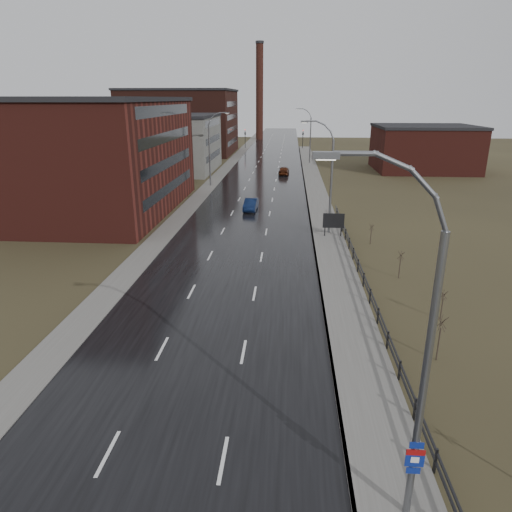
% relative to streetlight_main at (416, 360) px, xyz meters
% --- Properties ---
extents(road, '(14.00, 300.00, 0.06)m').
position_rel_streetlight_main_xyz_m(road, '(-8.47, 58.00, -6.03)').
color(road, black).
rests_on(road, ground).
extents(sidewalk_right, '(3.20, 180.00, 0.18)m').
position_rel_streetlight_main_xyz_m(sidewalk_right, '(0.13, 33.00, -5.97)').
color(sidewalk_right, '#595651').
rests_on(sidewalk_right, ground).
extents(curb_right, '(0.16, 180.00, 0.18)m').
position_rel_streetlight_main_xyz_m(curb_right, '(-1.39, 33.00, -5.97)').
color(curb_right, slate).
rests_on(curb_right, ground).
extents(sidewalk_left, '(2.40, 260.00, 0.12)m').
position_rel_streetlight_main_xyz_m(sidewalk_left, '(-16.67, 58.00, -6.00)').
color(sidewalk_left, '#595651').
rests_on(sidewalk_left, ground).
extents(warehouse_near, '(22.44, 28.56, 13.50)m').
position_rel_streetlight_main_xyz_m(warehouse_near, '(-29.46, 43.00, 0.70)').
color(warehouse_near, '#471914').
rests_on(warehouse_near, ground).
extents(warehouse_mid, '(16.32, 20.40, 10.50)m').
position_rel_streetlight_main_xyz_m(warehouse_mid, '(-26.46, 76.00, -0.80)').
color(warehouse_mid, slate).
rests_on(warehouse_mid, ground).
extents(warehouse_far, '(26.52, 24.48, 15.50)m').
position_rel_streetlight_main_xyz_m(warehouse_far, '(-31.47, 106.00, 1.70)').
color(warehouse_far, '#331611').
rests_on(warehouse_far, ground).
extents(building_right, '(18.36, 16.32, 8.50)m').
position_rel_streetlight_main_xyz_m(building_right, '(21.83, 80.00, -1.80)').
color(building_right, '#471914').
rests_on(building_right, ground).
extents(smokestack, '(2.70, 2.70, 30.70)m').
position_rel_streetlight_main_xyz_m(smokestack, '(-14.47, 148.00, 9.44)').
color(smokestack, '#331611').
rests_on(smokestack, ground).
extents(streetlight_main, '(3.91, 0.29, 12.11)m').
position_rel_streetlight_main_xyz_m(streetlight_main, '(0.00, 0.00, 0.00)').
color(streetlight_main, slate).
rests_on(streetlight_main, ground).
extents(streetlight_right_mid, '(3.36, 0.28, 11.35)m').
position_rel_streetlight_main_xyz_m(streetlight_right_mid, '(0.03, 34.00, -0.22)').
color(streetlight_right_mid, slate).
rests_on(streetlight_right_mid, ground).
extents(streetlight_left, '(3.36, 0.28, 11.35)m').
position_rel_streetlight_main_xyz_m(streetlight_left, '(-16.17, 60.00, -0.22)').
color(streetlight_left, slate).
rests_on(streetlight_left, ground).
extents(streetlight_right_far, '(3.36, 0.28, 11.35)m').
position_rel_streetlight_main_xyz_m(streetlight_right_far, '(0.03, 88.00, -0.22)').
color(streetlight_right_far, slate).
rests_on(streetlight_right_far, ground).
extents(guardrail, '(0.10, 53.05, 1.10)m').
position_rel_streetlight_main_xyz_m(guardrail, '(1.83, 16.32, -5.35)').
color(guardrail, black).
rests_on(guardrail, ground).
extents(shrub_c, '(0.61, 0.65, 2.61)m').
position_rel_streetlight_main_xyz_m(shrub_c, '(4.27, 10.04, -4.67)').
color(shrub_c, '#382D23').
rests_on(shrub_c, ground).
extents(shrub_d, '(0.48, 0.50, 1.99)m').
position_rel_streetlight_main_xyz_m(shrub_d, '(5.95, 14.93, -5.00)').
color(shrub_d, '#382D23').
rests_on(shrub_d, ground).
extents(shrub_e, '(0.52, 0.55, 2.20)m').
position_rel_streetlight_main_xyz_m(shrub_e, '(4.86, 21.92, -4.89)').
color(shrub_e, '#382D23').
rests_on(shrub_e, ground).
extents(shrub_f, '(0.47, 0.50, 1.97)m').
position_rel_streetlight_main_xyz_m(shrub_f, '(4.08, 30.69, -5.01)').
color(shrub_f, '#382D23').
rests_on(shrub_f, ground).
extents(billboard, '(2.12, 0.17, 2.53)m').
position_rel_streetlight_main_xyz_m(billboard, '(0.63, 32.56, -4.35)').
color(billboard, black).
rests_on(billboard, ground).
extents(traffic_light_left, '(0.58, 2.73, 5.30)m').
position_rel_streetlight_main_xyz_m(traffic_light_left, '(-16.47, 118.00, -1.46)').
color(traffic_light_left, black).
rests_on(traffic_light_left, ground).
extents(traffic_light_right, '(0.58, 2.73, 5.30)m').
position_rel_streetlight_main_xyz_m(traffic_light_right, '(-0.47, 118.00, -1.46)').
color(traffic_light_right, black).
rests_on(traffic_light_right, ground).
extents(car_near, '(1.69, 4.42, 1.44)m').
position_rel_streetlight_main_xyz_m(car_near, '(-8.61, 43.74, -5.34)').
color(car_near, '#0B1838').
rests_on(car_near, ground).
extents(car_far, '(2.02, 4.56, 1.52)m').
position_rel_streetlight_main_xyz_m(car_far, '(-4.93, 72.12, -5.30)').
color(car_far, '#421A0B').
rests_on(car_far, ground).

